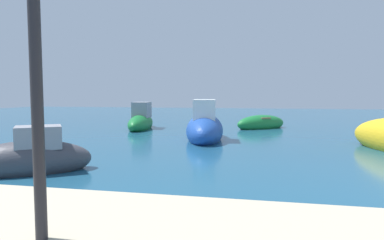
% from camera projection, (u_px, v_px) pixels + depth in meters
% --- Properties ---
extents(moored_boat_0, '(3.17, 2.71, 1.41)m').
position_uv_depth(moored_boat_0, '(30.00, 158.00, 8.62)').
color(moored_boat_0, '#3F3F47').
rests_on(moored_boat_0, ground).
extents(moored_boat_1, '(1.72, 4.04, 1.74)m').
position_uv_depth(moored_boat_1, '(141.00, 121.00, 19.34)').
color(moored_boat_1, '#197233').
rests_on(moored_boat_1, ground).
extents(moored_boat_4, '(2.18, 4.60, 2.06)m').
position_uv_depth(moored_boat_4, '(205.00, 128.00, 14.80)').
color(moored_boat_4, '#1E479E').
rests_on(moored_boat_4, ground).
extents(moored_boat_5, '(3.20, 2.99, 1.00)m').
position_uv_depth(moored_boat_5, '(261.00, 124.00, 19.52)').
color(moored_boat_5, '#197233').
rests_on(moored_boat_5, ground).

